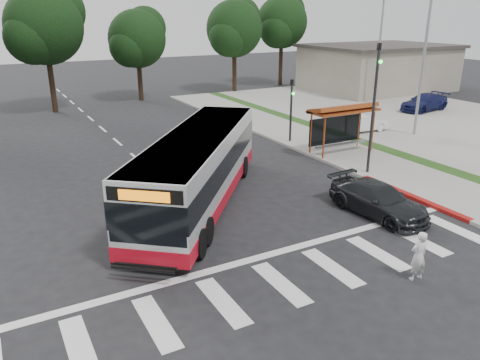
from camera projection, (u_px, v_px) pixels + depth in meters
ground at (211, 223)px, 18.47m from camera, size 140.00×140.00×0.00m
sidewalk_east at (312, 141)px, 30.03m from camera, size 4.00×40.00×0.12m
curb_east at (286, 145)px, 29.12m from camera, size 0.30×40.00×0.15m
curb_east_red at (412, 197)px, 20.86m from camera, size 0.32×6.00×0.15m
parking_lot at (419, 116)px, 37.11m from camera, size 18.00×36.00×0.10m
commercial_building at (378, 69)px, 49.45m from camera, size 14.00×10.00×4.40m
building_roof_cap at (380, 46)px, 48.66m from camera, size 14.60×10.60×0.30m
crosswalk_ladder at (281, 283)px, 14.34m from camera, size 18.00×2.60×0.01m
bus_shelter at (342, 114)px, 26.77m from camera, size 4.20×1.60×2.86m
traffic_signal_ne_tall at (374, 99)px, 22.73m from camera, size 0.18×0.37×6.50m
traffic_signal_ne_short at (291, 104)px, 28.98m from camera, size 0.18×0.37×4.00m
lot_light_front at (425, 45)px, 29.57m from camera, size 1.90×0.35×9.01m
lot_light_mid at (380, 36)px, 40.53m from camera, size 1.90×0.35×9.01m
tree_ne_a at (235, 28)px, 46.74m from camera, size 6.16×5.74×9.30m
tree_ne_b at (282, 21)px, 51.38m from camera, size 6.16×5.74×10.02m
tree_north_a at (45, 25)px, 36.78m from camera, size 6.60×6.15×10.17m
tree_north_b at (138, 38)px, 42.46m from camera, size 5.72×5.33×8.43m
transit_bus at (199, 170)px, 19.79m from camera, size 9.63×10.98×3.11m
pedestrian at (419, 256)px, 14.30m from camera, size 0.64×0.47×1.63m
dark_sedan at (378, 200)px, 19.03m from camera, size 2.14×4.59×1.30m
parked_car_1 at (363, 123)px, 32.06m from camera, size 3.66×1.44×1.19m
parked_car_3 at (425, 102)px, 38.89m from camera, size 4.94×2.50×1.38m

